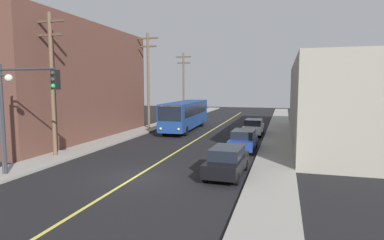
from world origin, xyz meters
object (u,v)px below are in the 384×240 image
Objects in this scene: city_bus at (186,114)px; utility_pole_mid at (148,77)px; parked_car_blue at (243,140)px; parked_car_black at (227,161)px; street_lamp_left at (3,109)px; parked_car_white at (253,127)px; utility_pole_near at (52,78)px; utility_pole_far at (184,82)px; traffic_signal_left_corner at (25,99)px.

city_bus is 6.04m from utility_pole_mid.
parked_car_blue is 16.21m from utility_pole_mid.
street_lamp_left reaches higher than parked_car_black.
parked_car_white is 19.48m from utility_pole_near.
utility_pole_far is 32.94m from street_lamp_left.
utility_pole_mid is at bearing 174.26° from parked_car_white.
utility_pole_far is at bearing 130.49° from parked_car_white.
utility_pole_near is 0.91× the size of utility_pole_mid.
utility_pole_near is at bearing -154.41° from parked_car_blue.
city_bus is 1.25× the size of utility_pole_far.
utility_pole_near is at bearing -131.01° from parked_car_white.
city_bus reaches higher than parked_car_white.
utility_pole_mid reaches higher than city_bus.
utility_pole_far reaches higher than street_lamp_left.
parked_car_blue is (7.74, -10.00, -0.98)m from city_bus.
street_lamp_left is at bearing -100.65° from city_bus.
city_bus is 7.98m from parked_car_white.
utility_pole_far is (-4.02, 12.10, 3.70)m from city_bus.
utility_pole_near is 5.43m from traffic_signal_left_corner.
parked_car_black is 7.30m from parked_car_blue.
city_bus is at bearing 167.79° from parked_car_white.
utility_pole_mid reaches higher than utility_pole_far.
parked_car_blue is at bearing 25.59° from utility_pole_near.
parked_car_black is 0.46× the size of utility_pole_near.
utility_pole_mid reaches higher than parked_car_white.
utility_pole_mid reaches higher than parked_car_blue.
utility_pole_near is at bearing 114.28° from traffic_signal_left_corner.
parked_car_white is 18.71m from utility_pole_far.
parked_car_blue is 0.80× the size of street_lamp_left.
street_lamp_left is (0.76, -4.84, -1.79)m from utility_pole_near.
traffic_signal_left_corner is at bearing -118.20° from parked_car_white.
utility_pole_far is at bearing 108.38° from city_bus.
parked_car_black is (7.72, -17.30, -0.98)m from city_bus.
parked_car_white is 0.74× the size of traffic_signal_left_corner.
utility_pole_far reaches higher than parked_car_blue.
parked_car_white is 0.41× the size of utility_pole_mid.
traffic_signal_left_corner reaches higher than city_bus.
city_bus is 17.02m from utility_pole_near.
traffic_signal_left_corner is at bearing -96.85° from city_bus.
traffic_signal_left_corner is (-10.23, -10.76, 3.46)m from parked_car_blue.
utility_pole_mid is (0.38, 15.48, 0.52)m from utility_pole_near.
traffic_signal_left_corner is at bearing -65.72° from utility_pole_near.
parked_car_black is at bearing 18.74° from traffic_signal_left_corner.
traffic_signal_left_corner is at bearing -87.34° from utility_pole_far.
utility_pole_mid is at bearing 141.59° from parked_car_blue.
parked_car_black and parked_car_white have the same top height.
parked_car_black is 0.46× the size of utility_pole_far.
street_lamp_left is (-1.42, -0.02, -0.56)m from traffic_signal_left_corner.
utility_pole_mid reaches higher than utility_pole_near.
street_lamp_left is (-11.65, -10.78, 2.90)m from parked_car_blue.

